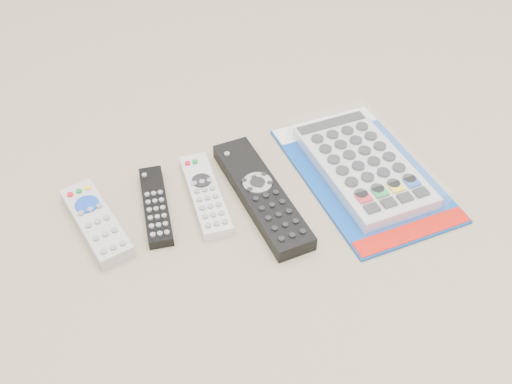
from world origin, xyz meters
name	(u,v)px	position (x,y,z in m)	size (l,w,h in m)	color
remote_small_grey	(96,222)	(-0.22, 0.02, 0.01)	(0.08, 0.17, 0.03)	#ADADAF
remote_slim_black	(156,206)	(-0.13, 0.02, 0.01)	(0.06, 0.16, 0.02)	black
remote_silver_dvd	(205,194)	(-0.06, 0.02, 0.01)	(0.06, 0.18, 0.02)	silver
remote_large_black	(261,194)	(0.02, -0.02, 0.01)	(0.06, 0.25, 0.03)	black
jumbo_remote_packaged	(363,164)	(0.20, -0.03, 0.02)	(0.19, 0.31, 0.04)	#0E439E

